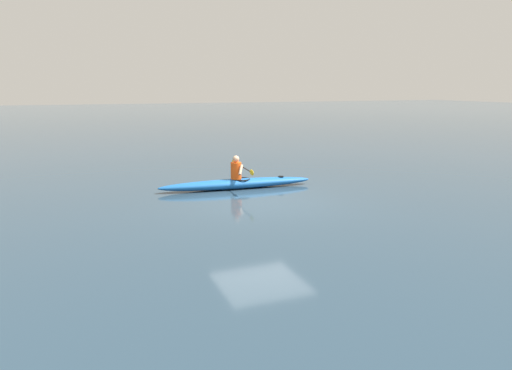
# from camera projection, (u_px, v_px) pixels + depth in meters

# --- Properties ---
(ground_plane) EXTENTS (160.00, 160.00, 0.00)m
(ground_plane) POSITION_uv_depth(u_px,v_px,m) (261.00, 201.00, 13.04)
(ground_plane) COLOR #233847
(kayak) EXTENTS (5.03, 0.92, 0.32)m
(kayak) POSITION_uv_depth(u_px,v_px,m) (237.00, 184.00, 14.63)
(kayak) COLOR #1959A5
(kayak) RESTS_ON ground
(kayaker) EXTENTS (0.48, 2.48, 0.75)m
(kayaker) POSITION_uv_depth(u_px,v_px,m) (237.00, 169.00, 14.53)
(kayaker) COLOR #E04C14
(kayaker) RESTS_ON kayak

